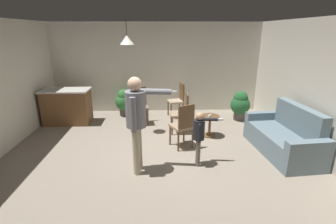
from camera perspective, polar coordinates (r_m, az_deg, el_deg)
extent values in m
plane|color=gray|center=(5.03, -2.67, -10.72)|extent=(7.68, 7.68, 0.00)
cube|color=silver|center=(7.68, -2.69, 10.14)|extent=(6.40, 0.10, 2.70)
cube|color=silver|center=(5.51, 32.65, 4.00)|extent=(0.10, 6.40, 2.70)
cube|color=slate|center=(5.68, 24.79, -6.43)|extent=(0.97, 1.51, 0.45)
cube|color=slate|center=(5.69, 28.24, -1.50)|extent=(0.33, 1.45, 0.55)
cube|color=slate|center=(5.05, 29.68, -9.15)|extent=(0.86, 0.25, 0.63)
cube|color=slate|center=(6.29, 21.13, -2.72)|extent=(0.86, 0.25, 0.63)
cylinder|color=brown|center=(5.38, 31.97, -11.35)|extent=(0.05, 0.05, 0.06)
cylinder|color=brown|center=(6.54, 23.41, -4.90)|extent=(0.05, 0.05, 0.06)
cylinder|color=brown|center=(5.01, 26.03, -12.50)|extent=(0.05, 0.05, 0.06)
cylinder|color=brown|center=(6.24, 18.23, -5.38)|extent=(0.05, 0.05, 0.06)
cube|color=brown|center=(7.26, -22.36, 1.04)|extent=(1.20, 0.60, 0.91)
cube|color=beige|center=(7.14, -22.82, 4.67)|extent=(1.26, 0.66, 0.04)
cylinder|color=brown|center=(5.93, 9.77, -1.02)|extent=(0.44, 0.44, 0.03)
cylinder|color=brown|center=(6.02, 9.64, -3.36)|extent=(0.06, 0.06, 0.49)
cylinder|color=brown|center=(6.10, 9.52, -5.36)|extent=(0.31, 0.31, 0.03)
cylinder|color=tan|center=(4.53, -6.87, -8.06)|extent=(0.13, 0.13, 0.88)
cylinder|color=tan|center=(4.37, -7.36, -9.11)|extent=(0.13, 0.13, 0.88)
cylinder|color=slate|center=(4.17, -7.51, 0.66)|extent=(0.35, 0.35, 0.62)
sphere|color=#D8AD8C|center=(4.06, -7.76, 6.45)|extent=(0.24, 0.24, 0.24)
cylinder|color=slate|center=(4.23, -3.20, 4.75)|extent=(0.59, 0.17, 0.10)
cube|color=white|center=(4.20, 1.17, 4.67)|extent=(0.13, 0.05, 0.04)
cylinder|color=slate|center=(3.99, -8.10, -0.65)|extent=(0.10, 0.10, 0.58)
cylinder|color=#60564C|center=(4.78, 6.93, -8.87)|extent=(0.08, 0.08, 0.53)
cylinder|color=#60564C|center=(4.68, 7.03, -9.49)|extent=(0.08, 0.08, 0.53)
cylinder|color=black|center=(4.54, 7.20, -4.09)|extent=(0.21, 0.21, 0.38)
sphere|color=tan|center=(4.45, 7.33, -0.99)|extent=(0.14, 0.14, 0.14)
cylinder|color=black|center=(4.62, 9.35, -1.71)|extent=(0.36, 0.09, 0.06)
cube|color=white|center=(4.65, 11.88, -1.73)|extent=(0.13, 0.05, 0.04)
cylinder|color=black|center=(4.44, 7.32, -4.92)|extent=(0.06, 0.06, 0.35)
cylinder|color=brown|center=(7.17, 3.51, 0.30)|extent=(0.04, 0.04, 0.45)
cylinder|color=brown|center=(7.50, 2.70, 1.13)|extent=(0.04, 0.04, 0.45)
cylinder|color=brown|center=(7.08, 0.73, 0.08)|extent=(0.04, 0.04, 0.45)
cylinder|color=brown|center=(7.41, 0.03, 0.93)|extent=(0.04, 0.04, 0.45)
cube|color=tan|center=(7.22, 1.76, 2.51)|extent=(0.50, 0.50, 0.05)
cube|color=brown|center=(7.20, 3.25, 4.71)|extent=(0.12, 0.38, 0.50)
cylinder|color=brown|center=(6.94, -5.04, -0.36)|extent=(0.04, 0.04, 0.45)
cylinder|color=brown|center=(6.92, -8.00, -0.54)|extent=(0.04, 0.04, 0.45)
cylinder|color=brown|center=(6.60, -4.70, -1.35)|extent=(0.04, 0.04, 0.45)
cylinder|color=brown|center=(6.58, -7.82, -1.54)|extent=(0.04, 0.04, 0.45)
cube|color=#7F664C|center=(6.68, -6.47, 1.09)|extent=(0.48, 0.48, 0.05)
cube|color=brown|center=(6.79, -6.68, 3.77)|extent=(0.38, 0.10, 0.50)
cylinder|color=brown|center=(5.21, 2.41, -6.86)|extent=(0.04, 0.04, 0.45)
cylinder|color=brown|center=(5.39, 5.73, -6.06)|extent=(0.04, 0.04, 0.45)
cylinder|color=brown|center=(5.49, 0.49, -5.46)|extent=(0.04, 0.04, 0.45)
cylinder|color=brown|center=(5.66, 3.70, -4.75)|extent=(0.04, 0.04, 0.45)
cube|color=#997F60|center=(5.34, 3.13, -3.31)|extent=(0.56, 0.56, 0.05)
cube|color=brown|center=(5.09, 4.29, -1.13)|extent=(0.36, 0.20, 0.50)
cylinder|color=brown|center=(6.02, 4.38, -3.32)|extent=(0.04, 0.04, 0.45)
cylinder|color=brown|center=(6.35, 4.03, -2.13)|extent=(0.04, 0.04, 0.45)
cylinder|color=brown|center=(5.99, 0.95, -3.38)|extent=(0.04, 0.04, 0.45)
cylinder|color=brown|center=(6.33, 0.79, -2.17)|extent=(0.04, 0.04, 0.45)
cube|color=#997F60|center=(6.09, 2.57, -0.54)|extent=(0.42, 0.42, 0.05)
cube|color=brown|center=(6.02, 4.41, 1.96)|extent=(0.04, 0.38, 0.50)
cylinder|color=#4C4742|center=(7.36, 16.20, -0.77)|extent=(0.32, 0.32, 0.25)
sphere|color=#235B2D|center=(7.26, 16.42, 1.59)|extent=(0.55, 0.55, 0.55)
sphere|color=#235B2D|center=(7.21, 16.56, 3.04)|extent=(0.41, 0.41, 0.41)
cylinder|color=#4C4742|center=(7.55, -9.98, 0.15)|extent=(0.31, 0.31, 0.24)
sphere|color=#2D6B33|center=(7.47, -10.11, 2.37)|extent=(0.52, 0.52, 0.52)
sphere|color=#2D6B33|center=(7.42, -10.19, 3.73)|extent=(0.39, 0.39, 0.39)
cube|color=white|center=(5.87, 9.64, -0.84)|extent=(0.10, 0.13, 0.04)
cone|color=silver|center=(5.78, -9.54, 16.19)|extent=(0.32, 0.32, 0.20)
cylinder|color=black|center=(5.77, -9.69, 18.87)|extent=(0.01, 0.01, 0.36)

